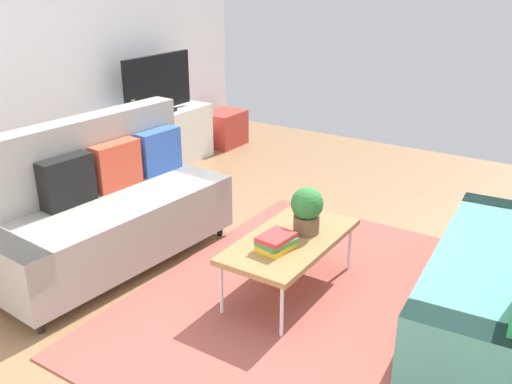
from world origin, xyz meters
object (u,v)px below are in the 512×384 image
Objects in this scene: storage_trunk at (225,129)px; potted_plant at (307,209)px; bottle_1 at (140,112)px; tv at (158,85)px; vase_0 at (116,115)px; table_book_0 at (276,246)px; bottle_0 at (133,110)px; couch_beige at (104,207)px; tv_console at (160,140)px; coffee_table at (290,241)px; bottle_2 at (148,110)px.

potted_plant is (-2.47, -2.52, 0.38)m from storage_trunk.
tv is at bearing 3.59° from bottle_1.
tv is 0.39m from bottle_1.
potted_plant is at bearing -112.25° from bottle_1.
potted_plant is 2.79m from vase_0.
bottle_0 is at bearing 63.09° from table_book_0.
couch_beige is 5.89× the size of potted_plant.
storage_trunk is 3.75m from table_book_0.
tv_console is at bearing 5.41° from bottle_0.
coffee_table is 0.25m from potted_plant.
vase_0 reaches higher than bottle_2.
tv_console is 0.63m from tv.
potted_plant is 1.81× the size of vase_0.
coffee_table is 2.86m from bottle_2.
storage_trunk is at bearing 45.50° from potted_plant.
vase_0 is at bearing 150.29° from bottle_0.
tv is 0.46m from bottle_0.
table_book_0 is at bearing -123.58° from tv_console.
table_book_0 is 1.51× the size of bottle_2.
couch_beige reaches higher than potted_plant.
vase_0 is (1.31, 1.20, 0.28)m from couch_beige.
tv is (0.00, -0.02, 0.63)m from tv_console.
table_book_0 is (-2.81, -2.47, 0.22)m from storage_trunk.
bottle_2 is at bearing -13.70° from vase_0.
storage_trunk is at bearing 43.42° from coffee_table.
storage_trunk is 1.62m from bottle_0.
tv is at bearing 56.22° from table_book_0.
couch_beige reaches higher than coffee_table.
vase_0 is (-0.58, 0.07, -0.22)m from tv.
tv_console reaches higher than table_book_0.
storage_trunk is 3.16× the size of bottle_1.
table_book_0 is at bearing -123.78° from tv.
coffee_table is at bearing -120.44° from tv_console.
potted_plant is 2.83m from bottle_2.
potted_plant reaches higher than storage_trunk.
bottle_0 reaches higher than bottle_1.
bottle_1 is (1.05, 2.58, 0.13)m from potted_plant.
table_book_0 is (-0.20, -0.00, 0.05)m from coffee_table.
table_book_0 is (-1.71, -2.55, -0.51)m from tv.
tv reaches higher than table_book_0.
coffee_table is 2.82m from bottle_1.
vase_0 reaches higher than tv_console.
couch_beige reaches higher than bottle_1.
couch_beige is 3.18m from storage_trunk.
vase_0 is at bearing 173.12° from tv.
vase_0 is 0.28m from bottle_1.
storage_trunk is 3.55m from potted_plant.
vase_0 is at bearing 174.90° from storage_trunk.
potted_plant reaches higher than table_book_0.
bottle_0 is at bearing 69.74° from potted_plant.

